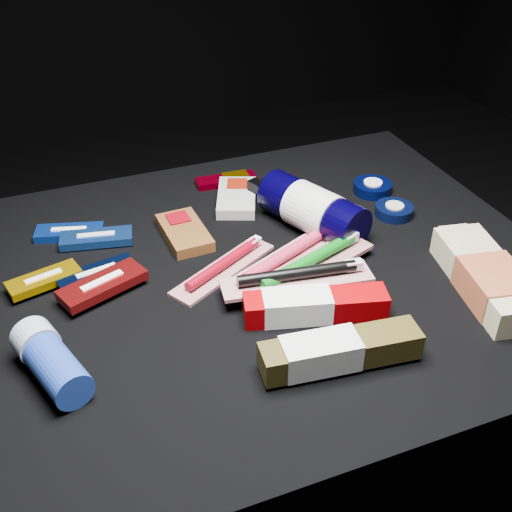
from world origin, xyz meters
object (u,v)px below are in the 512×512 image
object	(u,v)px
lotion_bottle	(312,209)
deodorant_stick	(51,361)
bodywash_bottle	(487,279)
toothpaste_carton_red	(309,306)

from	to	relation	value
lotion_bottle	deodorant_stick	distance (m)	0.51
bodywash_bottle	toothpaste_carton_red	size ratio (longest dim) A/B	1.15
lotion_bottle	bodywash_bottle	distance (m)	0.31
lotion_bottle	toothpaste_carton_red	world-z (taller)	lotion_bottle
deodorant_stick	bodywash_bottle	bearing A→B (deg)	-22.90
deodorant_stick	toothpaste_carton_red	bearing A→B (deg)	-19.71
deodorant_stick	lotion_bottle	bearing A→B (deg)	5.48
lotion_bottle	bodywash_bottle	bearing A→B (deg)	-79.36
lotion_bottle	toothpaste_carton_red	bearing A→B (deg)	-139.48
lotion_bottle	deodorant_stick	size ratio (longest dim) A/B	1.72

